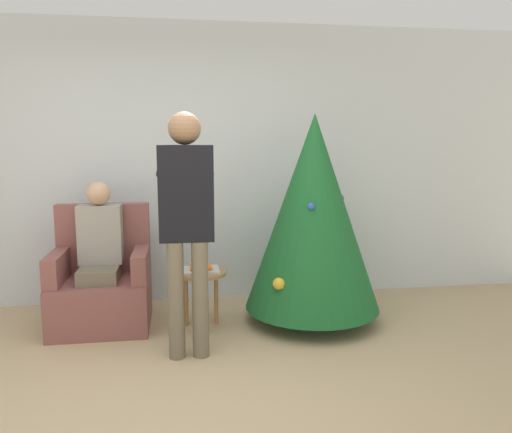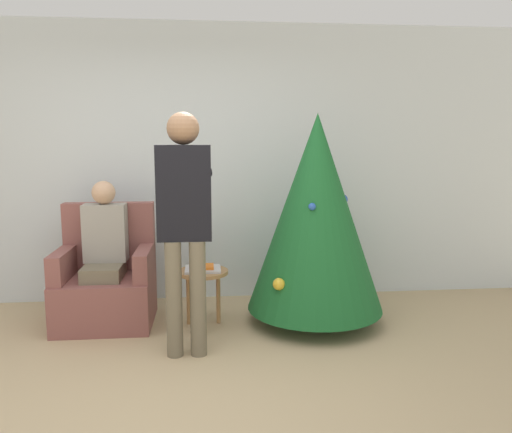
# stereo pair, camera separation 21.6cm
# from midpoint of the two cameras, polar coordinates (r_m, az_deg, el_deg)

# --- Properties ---
(ground_plane) EXTENTS (14.00, 14.00, 0.00)m
(ground_plane) POSITION_cam_midpoint_polar(r_m,az_deg,el_deg) (3.16, -9.67, -21.46)
(ground_plane) COLOR tan
(wall_back) EXTENTS (8.00, 0.06, 2.70)m
(wall_back) POSITION_cam_midpoint_polar(r_m,az_deg,el_deg) (4.97, -8.25, 5.93)
(wall_back) COLOR silver
(wall_back) RESTS_ON ground_plane
(christmas_tree) EXTENTS (1.17, 1.17, 1.81)m
(christmas_tree) POSITION_cam_midpoint_polar(r_m,az_deg,el_deg) (4.29, 8.31, 0.40)
(christmas_tree) COLOR brown
(christmas_tree) RESTS_ON ground_plane
(armchair) EXTENTS (0.80, 0.70, 1.03)m
(armchair) POSITION_cam_midpoint_polar(r_m,az_deg,el_deg) (4.55, -15.39, -7.34)
(armchair) COLOR brown
(armchair) RESTS_ON ground_plane
(person_seated) EXTENTS (0.36, 0.46, 1.24)m
(person_seated) POSITION_cam_midpoint_polar(r_m,az_deg,el_deg) (4.44, -15.63, -3.40)
(person_seated) COLOR #6B604C
(person_seated) RESTS_ON ground_plane
(person_standing) EXTENTS (0.41, 0.57, 1.78)m
(person_standing) POSITION_cam_midpoint_polar(r_m,az_deg,el_deg) (3.63, -6.49, 0.57)
(person_standing) COLOR #6B604C
(person_standing) RESTS_ON ground_plane
(side_stool) EXTENTS (0.42, 0.42, 0.50)m
(side_stool) POSITION_cam_midpoint_polar(r_m,az_deg,el_deg) (4.26, -4.62, -7.17)
(side_stool) COLOR #A37547
(side_stool) RESTS_ON ground_plane
(laptop) EXTENTS (0.30, 0.25, 0.02)m
(laptop) POSITION_cam_midpoint_polar(r_m,az_deg,el_deg) (4.24, -4.63, -6.03)
(laptop) COLOR silver
(laptop) RESTS_ON side_stool
(book) EXTENTS (0.18, 0.15, 0.02)m
(book) POSITION_cam_midpoint_polar(r_m,az_deg,el_deg) (4.23, -4.64, -5.74)
(book) COLOR orange
(book) RESTS_ON laptop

